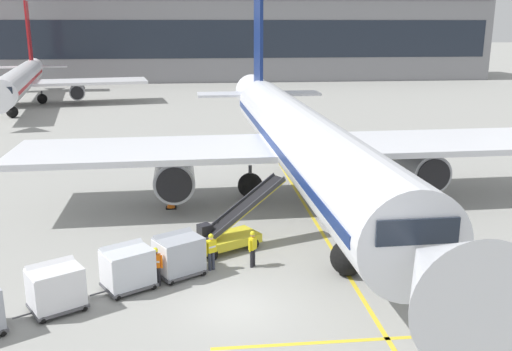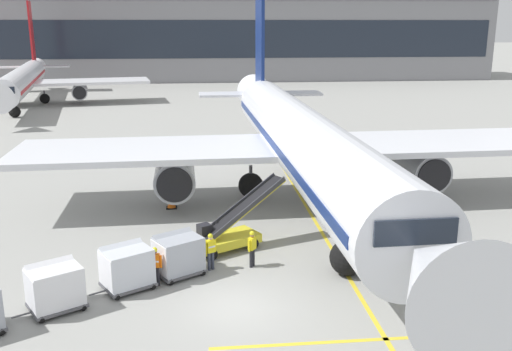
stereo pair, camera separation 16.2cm
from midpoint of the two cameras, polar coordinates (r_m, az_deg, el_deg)
ground_plane at (r=23.02m, az=-2.18°, el=-13.11°), size 600.00×600.00×0.00m
parked_airplane at (r=35.17m, az=4.13°, el=3.66°), size 34.44×44.53×15.15m
belt_loader at (r=28.19m, az=-2.92°, el=-5.63°), size 5.10×3.60×3.36m
baggage_cart_lead at (r=25.55m, az=-7.99°, el=-7.81°), size 2.75×2.40×1.91m
baggage_cart_second at (r=24.68m, az=-13.01°, el=-8.92°), size 2.75×2.40×1.91m
baggage_cart_third at (r=23.73m, az=-19.70°, el=-10.46°), size 2.75×2.40×1.91m
ground_crew_by_loader at (r=25.74m, az=-7.45°, el=-7.62°), size 0.57×0.30×1.74m
ground_crew_by_carts at (r=25.88m, az=-4.71°, el=-7.40°), size 0.52×0.39×1.74m
ground_crew_marshaller at (r=24.69m, az=-10.20°, el=-8.75°), size 0.57×0.28×1.74m
ground_crew_wingwalker at (r=26.12m, az=-0.52°, el=-7.14°), size 0.42×0.47×1.74m
safety_cone_engine_keepout at (r=34.79m, az=-8.68°, el=-2.70°), size 0.64×0.64×0.73m
apron_guidance_line_lead_in at (r=35.47m, az=4.73°, el=-2.82°), size 0.20×110.00×0.01m
apron_guidance_line_stop_bar at (r=21.43m, az=12.07°, el=-15.77°), size 12.00×0.20×0.01m
terminal_building at (r=116.66m, az=-3.72°, el=13.58°), size 104.71×18.80×15.89m
distant_airplane at (r=84.05m, az=-22.65°, el=8.83°), size 34.17×42.36×14.29m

